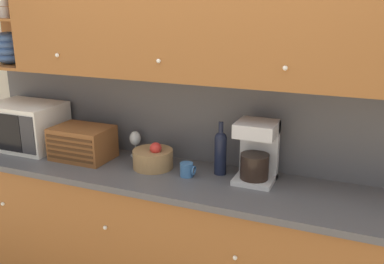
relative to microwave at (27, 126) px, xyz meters
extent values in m
cube|color=beige|center=(1.30, 0.27, 0.19)|extent=(5.73, 0.06, 2.60)
cube|color=#935628|center=(1.30, -0.05, -0.66)|extent=(3.33, 0.58, 0.90)
cube|color=#4C4C51|center=(1.30, -0.07, -0.19)|extent=(3.35, 0.61, 0.04)
sphere|color=white|center=(0.05, -0.35, -0.46)|extent=(0.03, 0.03, 0.03)
sphere|color=white|center=(0.89, -0.35, -0.46)|extent=(0.03, 0.03, 0.03)
sphere|color=white|center=(1.72, -0.35, -0.46)|extent=(0.03, 0.03, 0.03)
cube|color=#4C4C51|center=(1.30, 0.23, 0.12)|extent=(3.33, 0.01, 0.58)
cube|color=#935628|center=(1.51, 0.07, 0.77)|extent=(2.91, 0.33, 0.70)
cube|color=#935628|center=(-0.15, 0.23, 0.77)|extent=(0.42, 0.02, 0.70)
cube|color=#935628|center=(-0.15, 0.07, 0.42)|extent=(0.42, 0.33, 0.02)
cube|color=#935628|center=(-0.15, 0.07, 0.75)|extent=(0.42, 0.33, 0.02)
sphere|color=white|center=(0.42, -0.10, 0.54)|extent=(0.03, 0.03, 0.03)
sphere|color=white|center=(1.15, -0.10, 0.54)|extent=(0.03, 0.03, 0.03)
sphere|color=white|center=(1.88, -0.10, 0.54)|extent=(0.03, 0.03, 0.03)
ellipsoid|color=#3D5B93|center=(-0.15, 0.07, 0.47)|extent=(0.18, 0.18, 0.08)
ellipsoid|color=#3D5B93|center=(-0.15, 0.07, 0.52)|extent=(0.18, 0.18, 0.08)
ellipsoid|color=#3D5B93|center=(-0.15, 0.07, 0.57)|extent=(0.18, 0.18, 0.08)
ellipsoid|color=#3D5B93|center=(-0.15, 0.07, 0.62)|extent=(0.18, 0.18, 0.08)
cylinder|color=silver|center=(-0.15, 0.07, 0.80)|extent=(0.07, 0.07, 0.08)
cylinder|color=silver|center=(-0.15, 0.07, 0.88)|extent=(0.07, 0.07, 0.08)
cube|color=silver|center=(0.00, 0.00, 0.00)|extent=(0.52, 0.38, 0.33)
cube|color=black|center=(-0.06, -0.19, 0.00)|extent=(0.36, 0.01, 0.27)
cube|color=#2D2D33|center=(0.19, -0.19, 0.00)|extent=(0.11, 0.01, 0.27)
cube|color=brown|center=(0.52, -0.04, -0.05)|extent=(0.39, 0.28, 0.22)
cube|color=#432713|center=(0.52, -0.18, -0.13)|extent=(0.36, 0.01, 0.02)
cube|color=#432713|center=(0.52, -0.18, -0.09)|extent=(0.36, 0.01, 0.02)
cube|color=#432713|center=(0.52, -0.18, -0.05)|extent=(0.36, 0.01, 0.02)
cube|color=#432713|center=(0.52, -0.18, -0.02)|extent=(0.36, 0.01, 0.02)
cube|color=#432713|center=(0.52, -0.18, 0.02)|extent=(0.36, 0.01, 0.02)
cylinder|color=silver|center=(0.83, 0.15, -0.16)|extent=(0.08, 0.08, 0.01)
cylinder|color=silver|center=(0.83, 0.15, -0.12)|extent=(0.01, 0.01, 0.07)
ellipsoid|color=silver|center=(0.83, 0.15, -0.04)|extent=(0.08, 0.08, 0.10)
cylinder|color=#937047|center=(1.04, 0.00, -0.11)|extent=(0.26, 0.26, 0.12)
sphere|color=red|center=(1.08, -0.02, -0.02)|extent=(0.08, 0.08, 0.08)
cylinder|color=#38669E|center=(1.30, -0.05, -0.12)|extent=(0.08, 0.08, 0.09)
torus|color=#38669E|center=(1.35, -0.05, -0.12)|extent=(0.01, 0.06, 0.06)
cylinder|color=black|center=(1.48, 0.07, -0.05)|extent=(0.08, 0.08, 0.23)
sphere|color=black|center=(1.48, 0.07, 0.07)|extent=(0.08, 0.08, 0.08)
cylinder|color=black|center=(1.48, 0.07, 0.13)|extent=(0.03, 0.03, 0.08)
cube|color=#B7B7BC|center=(1.71, 0.03, -0.15)|extent=(0.23, 0.23, 0.03)
cylinder|color=black|center=(1.71, 0.01, -0.06)|extent=(0.17, 0.17, 0.15)
cube|color=#B7B7BC|center=(1.71, 0.12, 0.02)|extent=(0.23, 0.05, 0.37)
cube|color=#B7B7BC|center=(1.71, 0.03, 0.16)|extent=(0.23, 0.23, 0.08)
camera|label=1|loc=(2.29, -2.30, 0.86)|focal=40.00mm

